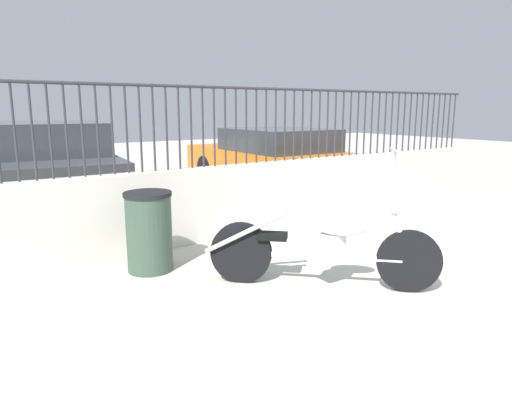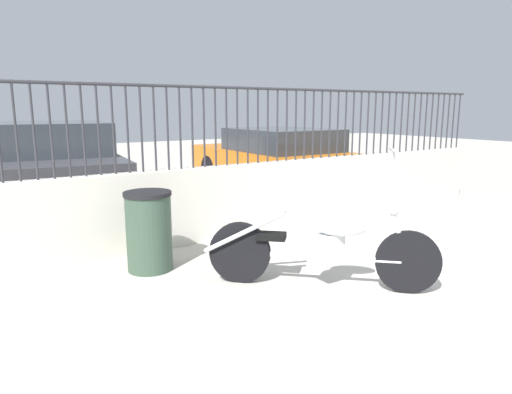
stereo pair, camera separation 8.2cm
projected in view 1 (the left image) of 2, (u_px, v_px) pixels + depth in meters
The scene contains 7 objects.
ground_plane at pixel (460, 314), 3.72m from camera, with size 40.00×40.00×0.00m, color #ADA89E.
low_wall at pixel (252, 198), 6.12m from camera, with size 9.15×0.18×0.93m.
fence_railing at pixel (251, 116), 5.91m from camera, with size 9.15×0.04×0.99m.
motorcycle_white at pixel (314, 246), 4.24m from camera, with size 1.66×1.58×1.31m.
trash_bin at pixel (149, 231), 4.66m from camera, with size 0.48×0.48×0.82m.
car_dark_grey at pixel (50, 166), 7.44m from camera, with size 2.28×4.43×1.43m.
car_orange at pixel (274, 159), 9.23m from camera, with size 1.93×4.26×1.25m.
Camera 1 is at (-3.33, -1.92, 1.65)m, focal length 32.00 mm.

